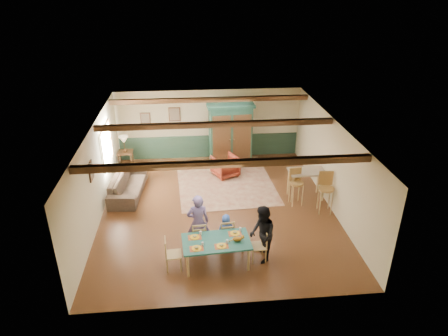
{
  "coord_description": "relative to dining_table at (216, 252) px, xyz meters",
  "views": [
    {
      "loc": [
        -0.8,
        -10.58,
        6.5
      ],
      "look_at": [
        0.25,
        0.49,
        1.15
      ],
      "focal_mm": 32.0,
      "sensor_mm": 36.0,
      "label": 1
    }
  ],
  "objects": [
    {
      "name": "picture_back_a",
      "position": [
        -1.06,
        6.6,
        1.46
      ],
      "size": [
        0.45,
        0.04,
        0.55
      ],
      "primitive_type": null,
      "color": "gray",
      "rests_on": "wall_back"
    },
    {
      "name": "armchair",
      "position": [
        0.69,
        4.88,
        0.03
      ],
      "size": [
        1.08,
        1.09,
        0.76
      ],
      "primitive_type": "imported",
      "rotation": [
        0.0,
        0.0,
        -2.71
      ],
      "color": "#561811",
      "rests_on": "floor"
    },
    {
      "name": "ceiling",
      "position": [
        0.24,
        2.63,
        2.36
      ],
      "size": [
        7.0,
        8.0,
        0.02
      ],
      "primitive_type": "cube",
      "color": "silver",
      "rests_on": "wall_back"
    },
    {
      "name": "picture_back_b",
      "position": [
        -2.16,
        6.6,
        1.31
      ],
      "size": [
        0.38,
        0.04,
        0.48
      ],
      "primitive_type": null,
      "color": "gray",
      "rests_on": "wall_back"
    },
    {
      "name": "ceiling_beam_mid",
      "position": [
        0.24,
        3.03,
        2.27
      ],
      "size": [
        6.95,
        0.16,
        0.16
      ],
      "primitive_type": "cube",
      "color": "#331E0E",
      "rests_on": "ceiling"
    },
    {
      "name": "place_setting_near_center",
      "position": [
        0.11,
        -0.22,
        0.4
      ],
      "size": [
        0.38,
        0.3,
        0.11
      ],
      "primitive_type": null,
      "rotation": [
        0.0,
        0.0,
        0.07
      ],
      "color": "yellow",
      "rests_on": "dining_table"
    },
    {
      "name": "dining_chair_far_right",
      "position": [
        0.32,
        0.68,
        0.09
      ],
      "size": [
        0.41,
        0.43,
        0.87
      ],
      "primitive_type": null,
      "rotation": [
        0.0,
        0.0,
        3.21
      ],
      "color": "tan",
      "rests_on": "floor"
    },
    {
      "name": "dining_chair_far_left",
      "position": [
        -0.41,
        0.63,
        0.09
      ],
      "size": [
        0.41,
        0.43,
        0.87
      ],
      "primitive_type": null,
      "rotation": [
        0.0,
        0.0,
        3.21
      ],
      "color": "tan",
      "rests_on": "floor"
    },
    {
      "name": "area_rug",
      "position": [
        0.64,
        4.4,
        -0.34
      ],
      "size": [
        3.44,
        4.01,
        0.01
      ],
      "primitive_type": "cube",
      "rotation": [
        0.0,
        0.0,
        0.05
      ],
      "color": "#BFB08A",
      "rests_on": "floor"
    },
    {
      "name": "wall_left",
      "position": [
        -3.26,
        2.63,
        1.01
      ],
      "size": [
        0.02,
        8.0,
        2.7
      ],
      "primitive_type": "cube",
      "color": "beige",
      "rests_on": "floor"
    },
    {
      "name": "ceiling_beam_front",
      "position": [
        0.24,
        0.33,
        2.27
      ],
      "size": [
        6.95,
        0.16,
        0.16
      ],
      "primitive_type": "cube",
      "color": "#331E0E",
      "rests_on": "ceiling"
    },
    {
      "name": "dining_chair_end_left",
      "position": [
        -1.05,
        -0.07,
        0.09
      ],
      "size": [
        0.43,
        0.41,
        0.87
      ],
      "primitive_type": null,
      "rotation": [
        0.0,
        0.0,
        1.64
      ],
      "color": "tan",
      "rests_on": "floor"
    },
    {
      "name": "person_woman",
      "position": [
        1.14,
        0.07,
        0.41
      ],
      "size": [
        0.62,
        0.77,
        1.51
      ],
      "primitive_type": "imported",
      "rotation": [
        0.0,
        0.0,
        -1.51
      ],
      "color": "black",
      "rests_on": "floor"
    },
    {
      "name": "person_child",
      "position": [
        0.32,
        0.76,
        0.12
      ],
      "size": [
        0.47,
        0.32,
        0.92
      ],
      "primitive_type": "imported",
      "rotation": [
        0.0,
        0.0,
        3.21
      ],
      "color": "#2A50AB",
      "rests_on": "floor"
    },
    {
      "name": "cat",
      "position": [
        0.51,
        -0.06,
        0.43
      ],
      "size": [
        0.34,
        0.15,
        0.17
      ],
      "primitive_type": null,
      "rotation": [
        0.0,
        0.0,
        0.07
      ],
      "color": "#C17822",
      "rests_on": "dining_table"
    },
    {
      "name": "sofa",
      "position": [
        -2.61,
        3.83,
        -0.01
      ],
      "size": [
        1.09,
        2.37,
        0.67
      ],
      "primitive_type": "imported",
      "rotation": [
        0.0,
        0.0,
        1.49
      ],
      "color": "#382D23",
      "rests_on": "floor"
    },
    {
      "name": "bar_stool_right",
      "position": [
        3.46,
        2.14,
        0.29
      ],
      "size": [
        0.51,
        0.55,
        1.28
      ],
      "primitive_type": null,
      "rotation": [
        0.0,
        0.0,
        -0.12
      ],
      "color": "#A0783E",
      "rests_on": "floor"
    },
    {
      "name": "window_left",
      "position": [
        -3.23,
        4.33,
        1.21
      ],
      "size": [
        0.06,
        1.6,
        1.3
      ],
      "primitive_type": null,
      "color": "white",
      "rests_on": "wall_left"
    },
    {
      "name": "ceiling_beam_back",
      "position": [
        0.24,
        5.63,
        2.27
      ],
      "size": [
        6.95,
        0.16,
        0.16
      ],
      "primitive_type": "cube",
      "color": "#331E0E",
      "rests_on": "ceiling"
    },
    {
      "name": "armoire",
      "position": [
        0.97,
        5.75,
        0.85
      ],
      "size": [
        1.74,
        0.79,
        2.4
      ],
      "primitive_type": "cube",
      "rotation": [
        0.0,
        0.0,
        0.07
      ],
      "color": "#153428",
      "rests_on": "floor"
    },
    {
      "name": "counter_table",
      "position": [
        3.12,
        3.06,
        0.13
      ],
      "size": [
        1.15,
        0.68,
        0.95
      ],
      "primitive_type": null,
      "rotation": [
        0.0,
        0.0,
        0.01
      ],
      "color": "#C0B195",
      "rests_on": "floor"
    },
    {
      "name": "place_setting_far_left",
      "position": [
        -0.52,
        0.2,
        0.4
      ],
      "size": [
        0.38,
        0.3,
        0.11
      ],
      "primitive_type": null,
      "rotation": [
        0.0,
        0.0,
        0.07
      ],
      "color": "yellow",
      "rests_on": "dining_table"
    },
    {
      "name": "wall_right",
      "position": [
        3.74,
        2.63,
        1.01
      ],
      "size": [
        0.02,
        8.0,
        2.7
      ],
      "primitive_type": "cube",
      "color": "beige",
      "rests_on": "floor"
    },
    {
      "name": "place_setting_near_left",
      "position": [
        -0.49,
        -0.26,
        0.4
      ],
      "size": [
        0.38,
        0.3,
        0.11
      ],
      "primitive_type": null,
      "rotation": [
        0.0,
        0.0,
        0.07
      ],
      "color": "yellow",
      "rests_on": "dining_table"
    },
    {
      "name": "table_lamp",
      "position": [
        -2.93,
        5.85,
        0.62
      ],
      "size": [
        0.35,
        0.35,
        0.6
      ],
      "primitive_type": null,
      "rotation": [
        0.0,
        0.0,
        0.04
      ],
      "color": "#D6BD8A",
      "rests_on": "end_table"
    },
    {
      "name": "place_setting_far_right",
      "position": [
        0.49,
        0.26,
        0.4
      ],
      "size": [
        0.38,
        0.3,
        0.11
      ],
      "primitive_type": null,
      "rotation": [
        0.0,
        0.0,
        0.07
      ],
      "color": "yellow",
      "rests_on": "dining_table"
    },
    {
      "name": "floor",
      "position": [
        0.24,
        2.63,
        -0.34
      ],
      "size": [
        8.0,
        8.0,
        0.0
      ],
      "primitive_type": "plane",
      "color": "#462513",
      "rests_on": "ground"
    },
    {
      "name": "person_man",
      "position": [
        -0.41,
        0.71,
        0.45
      ],
      "size": [
        0.6,
        0.42,
        1.58
      ],
      "primitive_type": "imported",
      "rotation": [
        0.0,
        0.0,
        3.21
      ],
      "color": "#6C5B9C",
      "rests_on": "floor"
    },
    {
      "name": "wainscot_back",
      "position": [
        0.24,
        6.61,
        0.11
      ],
      "size": [
        6.95,
        0.03,
        0.9
      ],
      "primitive_type": "cube",
      "color": "#1D3628",
      "rests_on": "floor"
    },
    {
      "name": "end_table",
      "position": [
        -2.93,
        5.85,
        -0.01
      ],
      "size": [
        0.54,
        0.54,
        0.66
      ],
      "primitive_type": null,
      "rotation": [
        0.0,
        0.0,
        -0.0
      ],
      "color": "#331E0E",
      "rests_on": "floor"
    },
    {
      "name": "bar_stool_left",
      "position": [
        2.7,
        2.68,
        0.25
      ],
      "size": [
        0.47,
        0.5,
        1.18
      ],
      "primitive_type": null,
      "rotation": [
        0.0,
        0.0,
        0.11
      ],
      "color": "#A0783E",
      "rests_on": "floor"
    },
    {
      "name": "dining_table",
      "position": [
        0.0,
        0.0,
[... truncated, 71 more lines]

